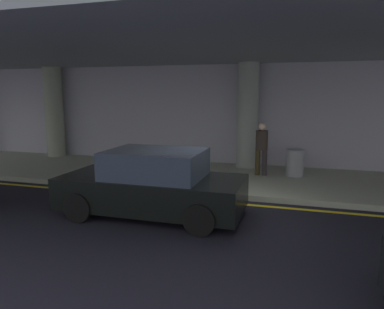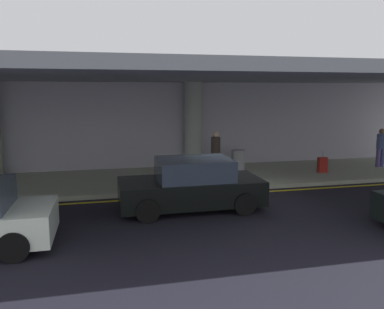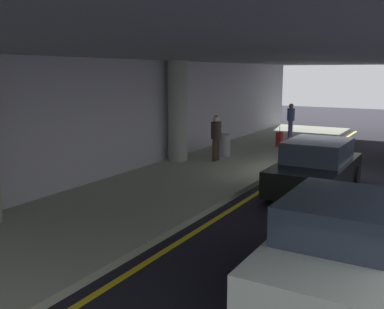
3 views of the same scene
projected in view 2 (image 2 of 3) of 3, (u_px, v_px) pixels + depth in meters
The scene contains 11 objects.
ground_plane at pixel (227, 200), 12.29m from camera, with size 60.00×60.00×0.00m, color black.
sidewalk at pixel (203, 177), 15.26m from camera, with size 26.00×4.20×0.15m, color #9FA38D.
lane_stripe_yellow at pixel (221, 194), 12.94m from camera, with size 26.00×0.14×0.01m, color yellow.
support_column_center at pixel (193, 125), 16.54m from camera, with size 0.74×0.74×3.65m, color #989D94.
ceiling_overhang at pixel (207, 76), 14.16m from camera, with size 28.00×13.20×0.30m, color gray.
terminal_back_wall at pixel (190, 126), 17.13m from camera, with size 26.00×0.30×3.80m, color #AEABB8.
car_black at pixel (191, 186), 11.20m from camera, with size 4.10×1.92×1.50m.
traveler_with_luggage at pixel (216, 149), 15.62m from camera, with size 0.38×0.38×1.68m.
person_waiting_for_ride at pixel (381, 145), 16.79m from camera, with size 0.38×0.38×1.68m.
suitcase_upright_primary at pixel (322, 165), 15.73m from camera, with size 0.36×0.22×0.90m.
trash_bin_steel at pixel (238, 160), 16.14m from camera, with size 0.56×0.56×0.85m, color gray.
Camera 2 is at (-3.79, -11.34, 3.40)m, focal length 36.21 mm.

